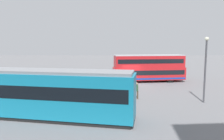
{
  "coord_description": "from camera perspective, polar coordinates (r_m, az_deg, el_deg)",
  "views": [
    {
      "loc": [
        2.62,
        27.26,
        5.24
      ],
      "look_at": [
        2.64,
        3.06,
        2.35
      ],
      "focal_mm": 33.79,
      "sensor_mm": 36.0,
      "label": 1
    }
  ],
  "objects": [
    {
      "name": "double_decker_bus",
      "position": [
        30.45,
        9.91,
        0.5
      ],
      "size": [
        10.33,
        3.72,
        3.83
      ],
      "color": "red",
      "rests_on": "ground"
    },
    {
      "name": "pedestrian_near_railing",
      "position": [
        23.29,
        -6.62,
        -3.7
      ],
      "size": [
        0.38,
        0.38,
        1.75
      ],
      "color": "black",
      "rests_on": "ground"
    },
    {
      "name": "pedestrian_railing",
      "position": [
        21.95,
        -3.78,
        -5.06
      ],
      "size": [
        6.63,
        1.06,
        1.08
      ],
      "color": "gray",
      "rests_on": "ground"
    },
    {
      "name": "tram_yellow",
      "position": [
        16.45,
        -20.53,
        -5.68
      ],
      "size": [
        15.0,
        5.14,
        3.48
      ],
      "color": "teal",
      "rests_on": "ground"
    },
    {
      "name": "ground_plane",
      "position": [
        27.88,
        5.46,
        -4.06
      ],
      "size": [
        160.0,
        160.0,
        0.0
      ],
      "primitive_type": "plane",
      "color": "slate"
    },
    {
      "name": "pedestrian_crossing",
      "position": [
        20.63,
        6.67,
        -5.28
      ],
      "size": [
        0.41,
        0.41,
        1.64
      ],
      "color": "#4C3F2D",
      "rests_on": "ground"
    },
    {
      "name": "info_sign",
      "position": [
        22.18,
        -11.74,
        -2.39
      ],
      "size": [
        1.25,
        0.17,
        2.49
      ],
      "color": "slate",
      "rests_on": "ground"
    },
    {
      "name": "street_lamp",
      "position": [
        20.67,
        23.97,
        1.48
      ],
      "size": [
        0.36,
        0.36,
        5.95
      ],
      "color": "#4C4C51",
      "rests_on": "ground"
    }
  ]
}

